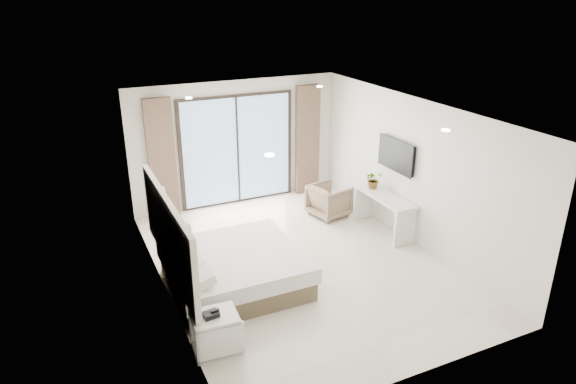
# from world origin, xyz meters

# --- Properties ---
(ground) EXTENTS (6.20, 6.20, 0.00)m
(ground) POSITION_xyz_m (0.00, 0.00, 0.00)
(ground) COLOR beige
(ground) RESTS_ON ground
(room_shell) EXTENTS (4.62, 6.22, 2.72)m
(room_shell) POSITION_xyz_m (-0.20, 0.73, 1.58)
(room_shell) COLOR silver
(room_shell) RESTS_ON ground
(bed) EXTENTS (2.07, 1.97, 0.72)m
(bed) POSITION_xyz_m (-1.27, -0.21, 0.30)
(bed) COLOR brown
(bed) RESTS_ON ground
(nightstand) EXTENTS (0.63, 0.53, 0.54)m
(nightstand) POSITION_xyz_m (-2.02, -1.59, 0.27)
(nightstand) COLOR silver
(nightstand) RESTS_ON ground
(phone) EXTENTS (0.21, 0.17, 0.07)m
(phone) POSITION_xyz_m (-2.07, -1.60, 0.58)
(phone) COLOR black
(phone) RESTS_ON nightstand
(console_desk) EXTENTS (0.47, 1.50, 0.77)m
(console_desk) POSITION_xyz_m (2.04, 0.45, 0.56)
(console_desk) COLOR silver
(console_desk) RESTS_ON ground
(plant) EXTENTS (0.39, 0.42, 0.29)m
(plant) POSITION_xyz_m (2.04, 0.84, 0.91)
(plant) COLOR #33662D
(plant) RESTS_ON console_desk
(armchair) EXTENTS (0.82, 0.86, 0.75)m
(armchair) POSITION_xyz_m (1.45, 1.55, 0.37)
(armchair) COLOR #8A6E5A
(armchair) RESTS_ON ground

